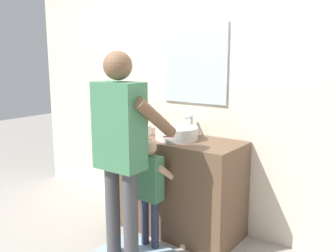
% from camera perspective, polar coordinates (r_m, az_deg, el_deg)
% --- Properties ---
extents(ground_plane, '(14.00, 14.00, 0.00)m').
position_cam_1_polar(ground_plane, '(3.36, -1.58, -17.66)').
color(ground_plane, '#9E998E').
extents(back_wall, '(4.40, 0.10, 2.70)m').
position_cam_1_polar(back_wall, '(3.47, 4.59, 6.64)').
color(back_wall, beige).
rests_on(back_wall, ground).
extents(vanity_cabinet, '(1.18, 0.54, 0.88)m').
position_cam_1_polar(vanity_cabinet, '(3.40, 1.50, -9.21)').
color(vanity_cabinet, brown).
rests_on(vanity_cabinet, ground).
extents(sink_basin, '(0.38, 0.38, 0.11)m').
position_cam_1_polar(sink_basin, '(3.25, 1.35, -1.09)').
color(sink_basin, silver).
rests_on(sink_basin, vanity_cabinet).
extents(faucet, '(0.18, 0.14, 0.18)m').
position_cam_1_polar(faucet, '(3.43, 3.53, -0.05)').
color(faucet, '#B7BABF').
rests_on(faucet, vanity_cabinet).
extents(toothbrush_cup, '(0.07, 0.07, 0.21)m').
position_cam_1_polar(toothbrush_cup, '(3.41, -3.20, -0.62)').
color(toothbrush_cup, silver).
rests_on(toothbrush_cup, vanity_cabinet).
extents(child_toddler, '(0.29, 0.29, 0.94)m').
position_cam_1_polar(child_toddler, '(3.06, -2.80, -9.12)').
color(child_toddler, '#2D334C').
rests_on(child_toddler, ground).
extents(adult_parent, '(0.51, 0.54, 1.64)m').
position_cam_1_polar(adult_parent, '(2.78, -7.34, -2.05)').
color(adult_parent, '#47474C').
rests_on(adult_parent, ground).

